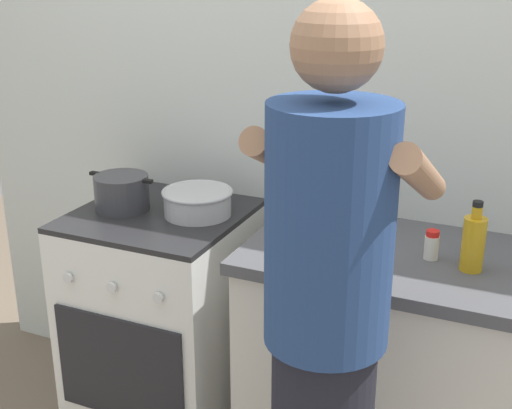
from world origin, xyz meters
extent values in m
cube|color=silver|center=(0.20, 0.50, 1.25)|extent=(3.20, 0.10, 2.50)
cube|color=silver|center=(0.55, 0.15, 0.43)|extent=(0.96, 0.56, 0.86)
cube|color=#4C4C51|center=(0.55, 0.15, 0.88)|extent=(1.00, 0.60, 0.04)
cube|color=white|center=(-0.35, 0.15, 0.44)|extent=(0.60, 0.60, 0.88)
cube|color=#232326|center=(-0.35, 0.15, 0.89)|extent=(0.60, 0.60, 0.02)
cube|color=black|center=(-0.35, -0.16, 0.42)|extent=(0.51, 0.01, 0.40)
cylinder|color=silver|center=(-0.53, -0.16, 0.74)|extent=(0.04, 0.01, 0.04)
cylinder|color=silver|center=(-0.35, -0.16, 0.74)|extent=(0.04, 0.01, 0.04)
cylinder|color=silver|center=(-0.17, -0.16, 0.74)|extent=(0.04, 0.01, 0.04)
cylinder|color=#38383D|center=(-0.49, 0.13, 0.96)|extent=(0.20, 0.20, 0.13)
cube|color=black|center=(-0.60, 0.13, 1.02)|extent=(0.04, 0.02, 0.01)
cube|color=black|center=(-0.38, 0.13, 1.02)|extent=(0.04, 0.02, 0.01)
cylinder|color=#B7B7BC|center=(-0.21, 0.19, 0.95)|extent=(0.24, 0.24, 0.09)
torus|color=#B7B7BC|center=(-0.21, 0.19, 0.99)|extent=(0.26, 0.26, 0.01)
cylinder|color=silver|center=(0.30, 0.30, 0.97)|extent=(0.10, 0.10, 0.14)
cylinder|color=silver|center=(0.30, 0.30, 1.06)|extent=(0.02, 0.04, 0.29)
sphere|color=silver|center=(0.30, 0.30, 1.21)|extent=(0.03, 0.03, 0.03)
cylinder|color=silver|center=(0.28, 0.30, 1.05)|extent=(0.02, 0.06, 0.26)
sphere|color=silver|center=(0.28, 0.30, 1.19)|extent=(0.03, 0.03, 0.03)
cylinder|color=silver|center=(0.30, 0.30, 1.06)|extent=(0.06, 0.03, 0.28)
sphere|color=silver|center=(0.30, 0.30, 1.21)|extent=(0.03, 0.03, 0.03)
cylinder|color=white|center=(0.30, 0.28, 1.04)|extent=(0.05, 0.01, 0.25)
sphere|color=white|center=(0.30, 0.28, 1.18)|extent=(0.03, 0.03, 0.03)
cylinder|color=black|center=(0.31, 0.31, 1.05)|extent=(0.03, 0.06, 0.27)
sphere|color=black|center=(0.31, 0.31, 1.20)|extent=(0.03, 0.03, 0.03)
cylinder|color=#B7BABF|center=(0.30, 0.32, 1.04)|extent=(0.05, 0.02, 0.22)
sphere|color=#B7BABF|center=(0.30, 0.32, 1.16)|extent=(0.03, 0.03, 0.03)
cylinder|color=silver|center=(0.63, 0.14, 0.94)|extent=(0.04, 0.04, 0.08)
cylinder|color=red|center=(0.63, 0.14, 0.98)|extent=(0.04, 0.04, 0.02)
cylinder|color=gold|center=(0.75, 0.11, 0.98)|extent=(0.07, 0.07, 0.16)
cylinder|color=gold|center=(0.75, 0.11, 1.08)|extent=(0.03, 0.03, 0.04)
cylinder|color=black|center=(0.75, 0.11, 1.11)|extent=(0.03, 0.03, 0.02)
cylinder|color=navy|center=(0.48, -0.43, 1.19)|extent=(0.30, 0.30, 0.58)
sphere|color=#A07254|center=(0.48, -0.43, 1.60)|extent=(0.20, 0.20, 0.20)
cylinder|color=#A07254|center=(0.31, -0.29, 1.30)|extent=(0.07, 0.41, 0.24)
cylinder|color=#A07254|center=(0.65, -0.29, 1.30)|extent=(0.07, 0.41, 0.24)
camera|label=1|loc=(0.92, -1.83, 1.77)|focal=47.93mm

